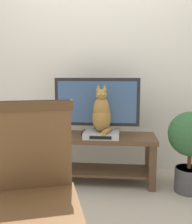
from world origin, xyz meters
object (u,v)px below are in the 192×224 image
(tv, at_px, (97,104))
(cat, at_px, (102,114))
(media_box, at_px, (102,134))
(potted_plant, at_px, (190,142))
(book_stack, at_px, (53,128))
(tv_stand, at_px, (96,150))
(wooden_chair, at_px, (32,181))

(tv, xyz_separation_m, cat, (0.06, -0.14, -0.08))
(tv, bearing_deg, media_box, -65.70)
(cat, height_order, potted_plant, cat)
(media_box, bearing_deg, potted_plant, -5.92)
(potted_plant, bearing_deg, book_stack, 172.31)
(media_box, height_order, cat, cat)
(tv_stand, xyz_separation_m, book_stack, (-0.47, 0.03, 0.22))
(media_box, xyz_separation_m, wooden_chair, (-0.28, -1.23, 0.02))
(media_box, distance_m, potted_plant, 0.85)
(book_stack, bearing_deg, media_box, -10.52)
(cat, bearing_deg, media_box, 94.48)
(tv_stand, distance_m, cat, 0.41)
(wooden_chair, bearing_deg, media_box, 77.03)
(tv_stand, relative_size, cat, 2.59)
(media_box, relative_size, cat, 0.75)
(wooden_chair, bearing_deg, cat, 76.85)
(wooden_chair, relative_size, book_stack, 4.29)
(wooden_chair, bearing_deg, book_stack, 100.22)
(tv, height_order, potted_plant, tv)
(potted_plant, bearing_deg, cat, 174.95)
(media_box, bearing_deg, wooden_chair, -102.97)
(tv_stand, xyz_separation_m, tv, (0.00, 0.06, 0.47))
(tv_stand, height_order, book_stack, book_stack)
(cat, xyz_separation_m, book_stack, (-0.52, 0.11, -0.18))
(book_stack, relative_size, potted_plant, 0.29)
(tv, bearing_deg, wooden_chair, -99.40)
(tv_stand, relative_size, potted_plant, 1.56)
(tv, height_order, cat, tv)
(tv, height_order, wooden_chair, tv)
(tv_stand, bearing_deg, wooden_chair, -99.83)
(cat, bearing_deg, potted_plant, -5.05)
(cat, bearing_deg, book_stack, 168.13)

